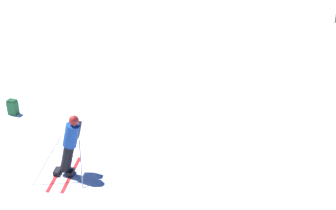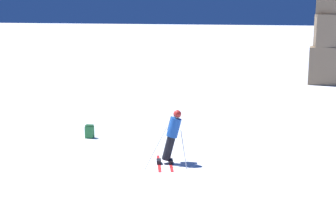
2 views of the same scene
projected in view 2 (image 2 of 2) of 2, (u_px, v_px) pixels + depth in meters
The scene contains 4 objects.
ground_plane at pixel (121, 159), 14.90m from camera, with size 300.00×300.00×0.00m, color white.
skier at pixel (172, 134), 14.31m from camera, with size 1.31×1.66×1.72m.
rock_pillar at pixel (328, 40), 29.76m from camera, with size 2.06×1.81×6.81m.
spare_backpack at pixel (90, 132), 17.33m from camera, with size 0.33×0.26×0.50m.
Camera 2 is at (5.88, -13.09, 4.62)m, focal length 50.00 mm.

